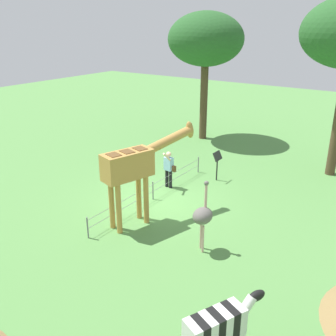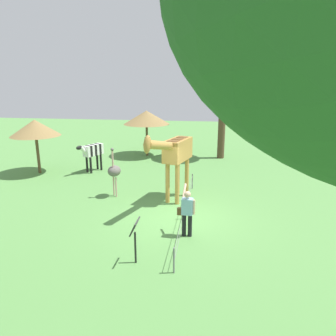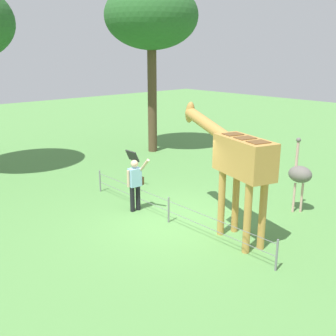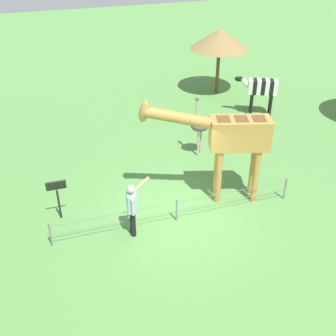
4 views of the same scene
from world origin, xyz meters
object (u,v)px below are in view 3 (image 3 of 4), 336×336
(visitor, at_px, (135,182))
(info_sign, at_px, (132,161))
(giraffe, at_px, (236,158))
(tree_east, at_px, (151,17))
(ostrich, at_px, (300,174))

(visitor, height_order, info_sign, visitor)
(giraffe, height_order, tree_east, tree_east)
(giraffe, distance_m, ostrich, 2.89)
(tree_east, bearing_deg, visitor, 136.18)
(visitor, xyz_separation_m, tree_east, (5.47, -5.24, 5.19))
(giraffe, distance_m, info_sign, 5.08)
(giraffe, bearing_deg, tree_east, -27.50)
(visitor, bearing_deg, tree_east, -43.82)
(giraffe, xyz_separation_m, tree_east, (8.55, -4.45, 3.98))
(giraffe, relative_size, tree_east, 0.49)
(ostrich, xyz_separation_m, tree_east, (8.78, -1.73, 4.91))
(visitor, height_order, ostrich, ostrich)
(tree_east, distance_m, info_sign, 7.43)
(info_sign, bearing_deg, ostrich, -156.68)
(tree_east, xyz_separation_m, info_sign, (-3.62, 3.95, -5.14))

